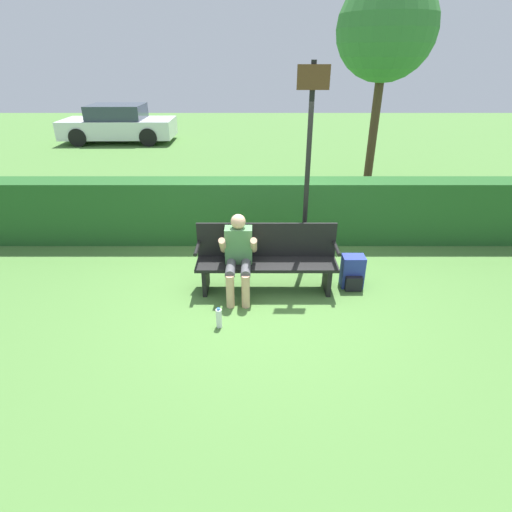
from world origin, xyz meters
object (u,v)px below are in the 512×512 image
Objects in this scene: backpack at (353,272)px; tree at (386,30)px; signpost at (308,163)px; parked_car at (119,124)px; park_bench at (267,258)px; person_seated at (239,253)px; water_bottle at (219,318)px.

tree reaches higher than backpack.
parked_car is at bearing 119.68° from signpost.
parked_car reaches higher than park_bench.
person_seated reaches higher than park_bench.
parked_car is at bearing 112.02° from water_bottle.
person_seated is 0.97m from water_bottle.
backpack reaches higher than water_bottle.
park_bench is 6.75m from tree.
person_seated is 1.57m from signpost.
backpack is (1.24, 0.03, -0.25)m from park_bench.
tree is (2.23, 4.86, 1.84)m from signpost.
person_seated is at bearing 74.87° from water_bottle.
tree is (3.18, 5.48, 2.92)m from person_seated.
park_bench is at bearing 57.72° from water_bottle.
tree is (1.55, 5.30, 3.32)m from backpack.
person_seated is 6.97m from tree.
signpost reaches higher than person_seated.
backpack is 1.68m from signpost.
water_bottle is (-0.61, -0.96, -0.35)m from park_bench.
person_seated is 4.16× the size of water_bottle.
park_bench is 1.43m from signpost.
park_bench is 0.47× the size of parked_car.
parked_car is at bearing 121.34° from backpack.
park_bench is 1.19m from water_bottle.
signpost is at bearing 39.05° from park_bench.
person_seated reaches higher than backpack.
water_bottle is (-0.22, -0.81, -0.49)m from person_seated.
signpost is 5.66m from tree.
backpack is (1.63, 0.18, -0.40)m from person_seated.
person_seated is 0.27× the size of parked_car.
tree reaches higher than person_seated.
backpack is 0.11× the size of parked_car.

